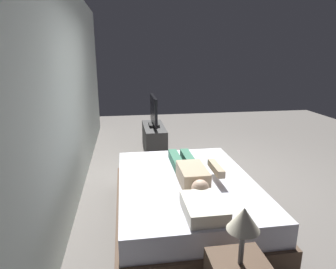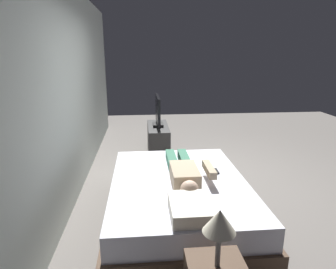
% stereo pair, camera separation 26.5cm
% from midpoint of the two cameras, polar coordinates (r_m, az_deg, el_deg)
% --- Properties ---
extents(ground_plane, '(10.00, 10.00, 0.00)m').
position_cam_midpoint_polar(ground_plane, '(4.59, 5.27, -8.87)').
color(ground_plane, slate).
extents(back_wall, '(6.40, 0.10, 2.80)m').
position_cam_midpoint_polar(back_wall, '(4.54, -19.15, 8.50)').
color(back_wall, silver).
rests_on(back_wall, ground).
extents(bed, '(2.09, 1.55, 0.54)m').
position_cam_midpoint_polar(bed, '(3.42, 1.18, -12.95)').
color(bed, brown).
rests_on(bed, ground).
extents(pillow, '(0.48, 0.34, 0.12)m').
position_cam_midpoint_polar(pillow, '(2.63, 4.01, -14.02)').
color(pillow, silver).
rests_on(pillow, bed).
extents(person, '(1.26, 0.46, 0.18)m').
position_cam_midpoint_polar(person, '(3.30, 2.21, -7.17)').
color(person, tan).
rests_on(person, bed).
extents(remote, '(0.15, 0.04, 0.02)m').
position_cam_midpoint_polar(remote, '(3.56, 8.20, -6.86)').
color(remote, black).
rests_on(remote, bed).
extents(tv_stand, '(1.10, 0.40, 0.50)m').
position_cam_midpoint_polar(tv_stand, '(5.86, -4.02, -0.71)').
color(tv_stand, '#2D2D2D').
rests_on(tv_stand, ground).
extents(tv, '(0.88, 0.20, 0.59)m').
position_cam_midpoint_polar(tv, '(5.73, -4.12, 4.42)').
color(tv, black).
rests_on(tv, tv_stand).
extents(lamp, '(0.22, 0.22, 0.42)m').
position_cam_midpoint_polar(lamp, '(2.02, 10.75, -16.08)').
color(lamp, '#59595B').
rests_on(lamp, nightstand).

